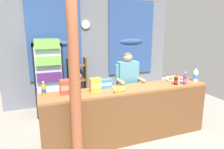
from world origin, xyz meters
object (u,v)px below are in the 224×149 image
drink_fridge (48,73)px  bottle_shelf_rack (77,82)px  plastic_lawn_chair (132,93)px  soda_bottle_cola (176,80)px  snack_box_choco_powder (95,85)px  banana_bunch (119,89)px  timber_post (75,85)px  soda_bottle_orange_soda (44,89)px  snack_box_biscuit (105,84)px  pastry_tray (175,79)px  shopkeeper (127,81)px  stall_counter (131,111)px  soda_bottle_grape_soda (185,79)px  soda_bottle_water (196,75)px  snack_box_crackers (65,87)px

drink_fridge → bottle_shelf_rack: drink_fridge is taller
drink_fridge → plastic_lawn_chair: size_ratio=2.11×
soda_bottle_cola → bottle_shelf_rack: bearing=126.3°
snack_box_choco_powder → banana_bunch: size_ratio=0.88×
timber_post → soda_bottle_orange_soda: (-0.41, 0.53, -0.17)m
snack_box_biscuit → pastry_tray: snack_box_biscuit is taller
soda_bottle_cola → pastry_tray: soda_bottle_cola is taller
shopkeeper → banana_bunch: shopkeeper is taller
stall_counter → soda_bottle_cola: (0.94, -0.00, 0.48)m
soda_bottle_orange_soda → snack_box_biscuit: (1.05, -0.01, -0.01)m
drink_fridge → plastic_lawn_chair: 2.08m
soda_bottle_orange_soda → soda_bottle_cola: (2.38, -0.28, -0.01)m
timber_post → bottle_shelf_rack: (0.47, 2.29, -0.58)m
shopkeeper → soda_bottle_orange_soda: size_ratio=7.23×
snack_box_choco_powder → snack_box_biscuit: (0.23, 0.16, -0.04)m
pastry_tray → banana_bunch: 1.49m
snack_box_biscuit → drink_fridge: bearing=118.6°
bottle_shelf_rack → soda_bottle_orange_soda: 2.01m
plastic_lawn_chair → shopkeeper: size_ratio=0.55×
soda_bottle_grape_soda → soda_bottle_orange_soda: 2.58m
soda_bottle_orange_soda → banana_bunch: 1.23m
soda_bottle_grape_soda → pastry_tray: (0.06, 0.34, -0.08)m
soda_bottle_water → plastic_lawn_chair: bearing=126.2°
snack_box_crackers → snack_box_biscuit: bearing=5.9°
drink_fridge → shopkeeper: bearing=-41.2°
stall_counter → timber_post: timber_post is taller
banana_bunch → bottle_shelf_rack: bearing=97.9°
timber_post → shopkeeper: timber_post is taller
timber_post → plastic_lawn_chair: (1.67, 1.47, -0.77)m
soda_bottle_water → soda_bottle_grape_soda: size_ratio=1.27×
stall_counter → snack_box_choco_powder: (-0.62, 0.10, 0.51)m
snack_box_biscuit → banana_bunch: 0.36m
shopkeeper → soda_bottle_cola: (0.74, -0.59, 0.09)m
shopkeeper → pastry_tray: size_ratio=3.59×
timber_post → soda_bottle_water: timber_post is taller
stall_counter → timber_post: 1.25m
stall_counter → snack_box_crackers: 1.24m
shopkeeper → soda_bottle_orange_soda: (-1.65, -0.31, 0.10)m
timber_post → shopkeeper: 1.51m
snack_box_choco_powder → plastic_lawn_chair: bearing=41.5°
stall_counter → plastic_lawn_chair: bearing=62.4°
shopkeeper → soda_bottle_water: (1.28, -0.52, 0.14)m
drink_fridge → pastry_tray: drink_fridge is taller
stall_counter → snack_box_crackers: bearing=170.3°
soda_bottle_water → bottle_shelf_rack: bearing=136.0°
soda_bottle_water → snack_box_choco_powder: size_ratio=1.28×
timber_post → plastic_lawn_chair: size_ratio=3.06×
soda_bottle_water → soda_bottle_cola: size_ratio=1.52×
pastry_tray → banana_bunch: (-1.44, -0.37, 0.04)m
drink_fridge → banana_bunch: size_ratio=6.58×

